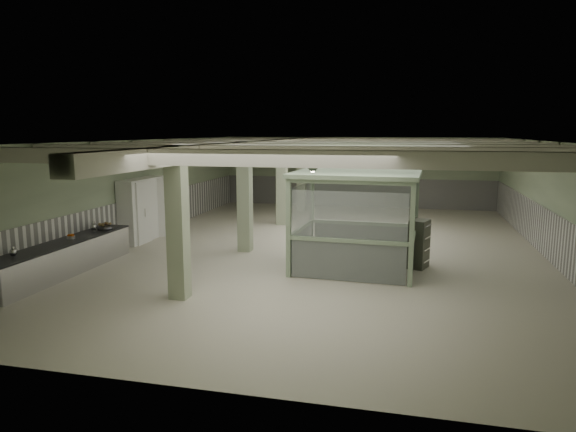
% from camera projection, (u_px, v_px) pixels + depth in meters
% --- Properties ---
extents(floor, '(20.00, 20.00, 0.00)m').
position_uv_depth(floor, '(325.00, 248.00, 17.41)').
color(floor, beige).
rests_on(floor, ground).
extents(ceiling, '(14.00, 20.00, 0.02)m').
position_uv_depth(ceiling, '(326.00, 141.00, 16.82)').
color(ceiling, white).
rests_on(ceiling, wall_back).
extents(wall_back, '(14.00, 0.02, 3.60)m').
position_uv_depth(wall_back, '(356.00, 172.00, 26.71)').
color(wall_back, '#A9BC96').
rests_on(wall_back, floor).
extents(wall_front, '(14.00, 0.02, 3.60)m').
position_uv_depth(wall_front, '(216.00, 278.00, 7.52)').
color(wall_front, '#A9BC96').
rests_on(wall_front, floor).
extents(wall_left, '(0.02, 20.00, 3.60)m').
position_uv_depth(wall_left, '(136.00, 190.00, 18.71)').
color(wall_left, '#A9BC96').
rests_on(wall_left, floor).
extents(wall_right, '(0.02, 20.00, 3.60)m').
position_uv_depth(wall_right, '(554.00, 202.00, 15.52)').
color(wall_right, '#A9BC96').
rests_on(wall_right, floor).
extents(wainscot_left, '(0.05, 19.90, 1.50)m').
position_uv_depth(wainscot_left, '(138.00, 218.00, 18.88)').
color(wainscot_left, silver).
rests_on(wainscot_left, floor).
extents(wainscot_right, '(0.05, 19.90, 1.50)m').
position_uv_depth(wainscot_right, '(550.00, 236.00, 15.69)').
color(wainscot_right, silver).
rests_on(wainscot_right, floor).
extents(wainscot_back, '(13.90, 0.05, 1.50)m').
position_uv_depth(wainscot_back, '(356.00, 192.00, 26.86)').
color(wainscot_back, silver).
rests_on(wainscot_back, floor).
extents(girder, '(0.45, 19.90, 0.40)m').
position_uv_depth(girder, '(253.00, 147.00, 17.43)').
color(girder, silver).
rests_on(girder, ceiling).
extents(beam_a, '(13.90, 0.35, 0.32)m').
position_uv_depth(beam_a, '(262.00, 158.00, 9.65)').
color(beam_a, silver).
rests_on(beam_a, ceiling).
extents(beam_b, '(13.90, 0.35, 0.32)m').
position_uv_depth(beam_b, '(292.00, 153.00, 12.05)').
color(beam_b, silver).
rests_on(beam_b, ceiling).
extents(beam_c, '(13.90, 0.35, 0.32)m').
position_uv_depth(beam_c, '(312.00, 149.00, 14.45)').
color(beam_c, silver).
rests_on(beam_c, ceiling).
extents(beam_d, '(13.90, 0.35, 0.32)m').
position_uv_depth(beam_d, '(326.00, 146.00, 16.85)').
color(beam_d, silver).
rests_on(beam_d, ceiling).
extents(beam_e, '(13.90, 0.35, 0.32)m').
position_uv_depth(beam_e, '(337.00, 145.00, 19.25)').
color(beam_e, silver).
rests_on(beam_e, ceiling).
extents(beam_f, '(13.90, 0.35, 0.32)m').
position_uv_depth(beam_f, '(345.00, 143.00, 21.65)').
color(beam_f, silver).
rests_on(beam_f, ceiling).
extents(beam_g, '(13.90, 0.35, 0.32)m').
position_uv_depth(beam_g, '(352.00, 142.00, 24.05)').
color(beam_g, silver).
rests_on(beam_g, ceiling).
extents(column_a, '(0.42, 0.42, 3.60)m').
position_uv_depth(column_a, '(178.00, 223.00, 11.93)').
color(column_a, '#A3B18E').
rests_on(column_a, floor).
extents(column_b, '(0.42, 0.42, 3.60)m').
position_uv_depth(column_b, '(245.00, 197.00, 16.73)').
color(column_b, '#A3B18E').
rests_on(column_b, floor).
extents(column_c, '(0.42, 0.42, 3.60)m').
position_uv_depth(column_c, '(282.00, 182.00, 21.53)').
color(column_c, '#A3B18E').
rests_on(column_c, floor).
extents(column_d, '(0.42, 0.42, 3.60)m').
position_uv_depth(column_d, '(302.00, 174.00, 25.36)').
color(column_d, '#A3B18E').
rests_on(column_d, floor).
extents(pendant_front, '(0.44, 0.44, 0.22)m').
position_uv_depth(pendant_front, '(313.00, 169.00, 12.00)').
color(pendant_front, '#324334').
rests_on(pendant_front, ceiling).
extents(pendant_mid, '(0.44, 0.44, 0.22)m').
position_uv_depth(pendant_mid, '(343.00, 157.00, 17.28)').
color(pendant_mid, '#324334').
rests_on(pendant_mid, ceiling).
extents(pendant_back, '(0.44, 0.44, 0.22)m').
position_uv_depth(pendant_back, '(358.00, 151.00, 22.07)').
color(pendant_back, '#324334').
rests_on(pendant_back, ceiling).
extents(prep_counter, '(0.94, 5.42, 0.91)m').
position_uv_depth(prep_counter, '(62.00, 258.00, 14.16)').
color(prep_counter, '#B8B8BD').
rests_on(prep_counter, floor).
extents(pitcher_near, '(0.22, 0.24, 0.25)m').
position_uv_depth(pitcher_near, '(13.00, 251.00, 12.49)').
color(pitcher_near, '#B8B8BD').
rests_on(pitcher_near, prep_counter).
extents(pitcher_far, '(0.26, 0.28, 0.30)m').
position_uv_depth(pitcher_far, '(93.00, 226.00, 15.68)').
color(pitcher_far, '#B8B8BD').
rests_on(pitcher_far, prep_counter).
extents(veg_colander, '(0.55, 0.55, 0.21)m').
position_uv_depth(veg_colander, '(105.00, 226.00, 15.88)').
color(veg_colander, '#3D3D42').
rests_on(veg_colander, prep_counter).
extents(orange_bowl, '(0.27, 0.27, 0.08)m').
position_uv_depth(orange_bowl, '(71.00, 238.00, 14.50)').
color(orange_bowl, '#B2B2B7').
rests_on(orange_bowl, prep_counter).
extents(walkin_cooler, '(1.18, 2.51, 2.30)m').
position_uv_depth(walkin_cooler, '(144.00, 208.00, 18.58)').
color(walkin_cooler, white).
rests_on(walkin_cooler, floor).
extents(guard_booth, '(3.60, 3.09, 2.80)m').
position_uv_depth(guard_booth, '(356.00, 205.00, 14.48)').
color(guard_booth, gray).
rests_on(guard_booth, floor).
extents(filing_cabinet, '(0.65, 0.76, 1.41)m').
position_uv_depth(filing_cabinet, '(419.00, 244.00, 14.79)').
color(filing_cabinet, '#4F5345').
rests_on(filing_cabinet, floor).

